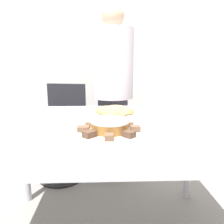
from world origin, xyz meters
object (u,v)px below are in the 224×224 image
at_px(frosted_cake, 109,125).
at_px(napkin, 13,124).
at_px(person_standing, 113,92).
at_px(plate_donuts, 114,114).
at_px(plate_cake, 109,132).
at_px(office_chair_left, 62,133).

xyz_separation_m(frosted_cake, napkin, (-0.52, 0.18, -0.04)).
xyz_separation_m(person_standing, plate_donuts, (-0.02, -0.66, -0.06)).
relative_size(plate_cake, frosted_cake, 1.80).
relative_size(person_standing, office_chair_left, 1.77).
height_order(office_chair_left, plate_cake, office_chair_left).
bearing_deg(plate_donuts, napkin, -159.13).
bearing_deg(person_standing, plate_cake, -93.25).
bearing_deg(napkin, plate_cake, -19.20).
xyz_separation_m(person_standing, office_chair_left, (-0.50, 0.02, -0.41)).
bearing_deg(person_standing, plate_donuts, -91.73).
bearing_deg(person_standing, office_chair_left, 177.83).
xyz_separation_m(plate_cake, napkin, (-0.52, 0.18, -0.00)).
xyz_separation_m(person_standing, plate_cake, (-0.06, -1.06, -0.06)).
xyz_separation_m(plate_cake, plate_donuts, (0.04, 0.40, 0.00)).
bearing_deg(plate_donuts, person_standing, 88.27).
distance_m(person_standing, frosted_cake, 1.06).
bearing_deg(office_chair_left, napkin, -82.91).
bearing_deg(office_chair_left, person_standing, 10.35).
distance_m(office_chair_left, frosted_cake, 1.22).
bearing_deg(plate_donuts, frosted_cake, -95.77).
bearing_deg(office_chair_left, frosted_cake, -55.43).
relative_size(office_chair_left, napkin, 5.71).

